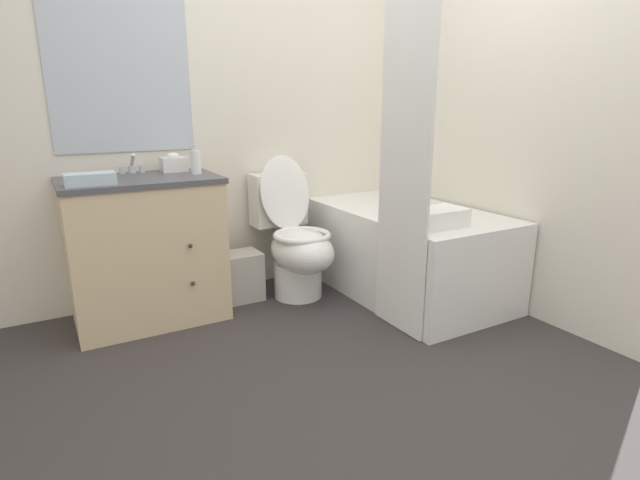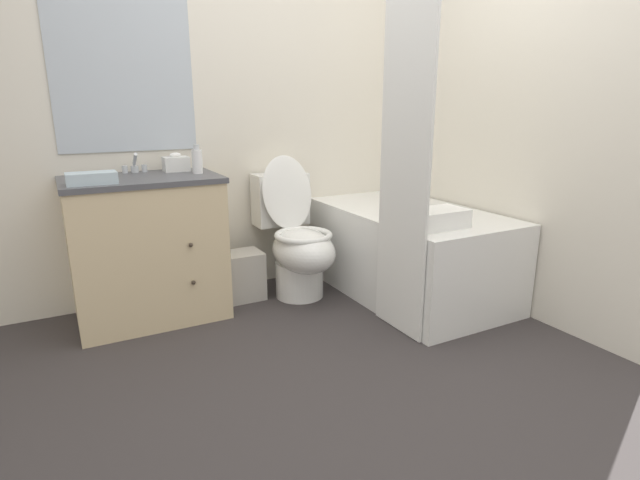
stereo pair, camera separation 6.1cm
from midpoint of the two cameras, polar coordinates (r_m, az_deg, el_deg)
ground_plane at (r=2.40m, az=7.83°, el=-15.76°), size 14.00×14.00×0.00m
wall_back at (r=3.42m, az=-7.46°, el=15.53°), size 8.00×0.06×2.50m
wall_right at (r=3.45m, az=18.00°, el=14.91°), size 0.05×2.53×2.50m
vanity_cabinet at (r=3.05m, az=-18.57°, el=-0.77°), size 0.84×0.56×0.84m
sink_faucet at (r=3.14m, az=-19.88°, el=7.86°), size 0.14×0.12×0.12m
toilet at (r=3.25m, az=-2.12°, el=-0.27°), size 0.37×0.70×0.91m
bathtub at (r=3.36m, az=10.60°, el=-1.29°), size 0.78×1.37×0.57m
shower_curtain at (r=2.64m, az=10.35°, el=9.70°), size 0.02×0.40×1.96m
wastebasket at (r=3.27m, az=-8.32°, el=-4.04°), size 0.25×0.21×0.31m
tissue_box at (r=3.15m, az=-15.60°, el=8.41°), size 0.15×0.11×0.11m
soap_dispenser at (r=3.01m, az=-13.28°, el=8.80°), size 0.06×0.06×0.17m
hand_towel_folded at (r=2.78m, az=-24.08°, el=6.47°), size 0.24×0.13×0.06m
bath_towel_folded at (r=2.84m, az=13.92°, el=2.43°), size 0.31×0.21×0.10m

